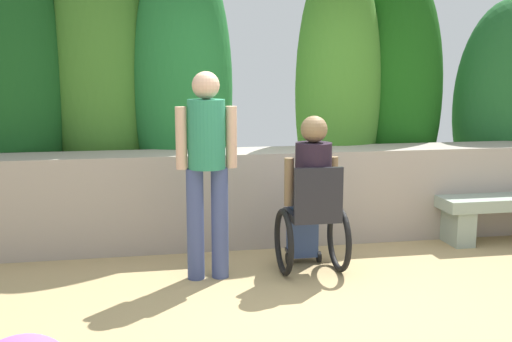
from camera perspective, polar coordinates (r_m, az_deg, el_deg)
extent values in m
plane|color=tan|center=(4.61, 6.02, -12.23)|extent=(11.30, 11.30, 0.00)
cube|color=gray|center=(6.04, 1.55, -2.34)|extent=(5.82, 0.54, 0.92)
ellipsoid|color=#154819|center=(6.57, -22.46, 8.03)|extent=(1.21, 0.85, 3.22)
ellipsoid|color=#3A6F24|center=(6.55, -14.03, 8.69)|extent=(1.15, 0.80, 3.27)
ellipsoid|color=#1E632A|center=(6.30, -6.81, 7.71)|extent=(1.01, 0.70, 3.01)
ellipsoid|color=#3B7424|center=(6.59, 7.67, 7.53)|extent=(0.93, 0.65, 2.96)
ellipsoid|color=#164E11|center=(7.07, 12.84, 7.21)|extent=(1.10, 0.77, 2.88)
ellipsoid|color=#1E5725|center=(7.71, 22.49, 5.47)|extent=(1.32, 0.92, 2.49)
cube|color=gray|center=(6.33, 18.34, -4.94)|extent=(0.20, 0.36, 0.34)
cube|color=gray|center=(6.54, 22.38, -2.65)|extent=(1.38, 0.42, 0.12)
cube|color=black|center=(5.12, 5.25, -4.11)|extent=(0.40, 0.40, 0.06)
cube|color=black|center=(4.90, 5.87, -1.99)|extent=(0.40, 0.04, 0.40)
cube|color=black|center=(5.52, 4.28, -7.36)|extent=(0.28, 0.12, 0.03)
torus|color=black|center=(5.12, 2.61, -6.63)|extent=(0.05, 0.56, 0.56)
torus|color=black|center=(5.25, 7.76, -6.31)|extent=(0.05, 0.56, 0.56)
cylinder|color=black|center=(5.44, 3.02, -8.17)|extent=(0.03, 0.10, 0.10)
cylinder|color=black|center=(5.51, 5.88, -7.98)|extent=(0.03, 0.10, 0.10)
cube|color=#334773|center=(5.19, 4.97, -2.67)|extent=(0.30, 0.40, 0.16)
cube|color=#334773|center=(5.46, 4.36, -5.77)|extent=(0.26, 0.14, 0.43)
cylinder|color=black|center=(5.03, 5.38, -0.18)|extent=(0.30, 0.30, 0.50)
cylinder|color=brown|center=(5.05, 3.11, -1.02)|extent=(0.08, 0.08, 0.40)
cylinder|color=brown|center=(5.15, 7.22, -0.87)|extent=(0.08, 0.08, 0.40)
sphere|color=brown|center=(4.98, 5.45, 3.91)|extent=(0.22, 0.22, 0.22)
cylinder|color=#3D4977|center=(4.99, -5.69, -4.98)|extent=(0.14, 0.14, 0.92)
cylinder|color=#3D4977|center=(5.01, -3.40, -4.89)|extent=(0.14, 0.14, 0.92)
cylinder|color=#297B56|center=(4.86, -4.66, 3.45)|extent=(0.30, 0.30, 0.55)
cylinder|color=tan|center=(4.85, -7.01, 3.07)|extent=(0.09, 0.09, 0.49)
cylinder|color=tan|center=(4.89, -2.32, 3.19)|extent=(0.09, 0.09, 0.49)
sphere|color=tan|center=(4.84, -4.72, 7.99)|extent=(0.22, 0.22, 0.22)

